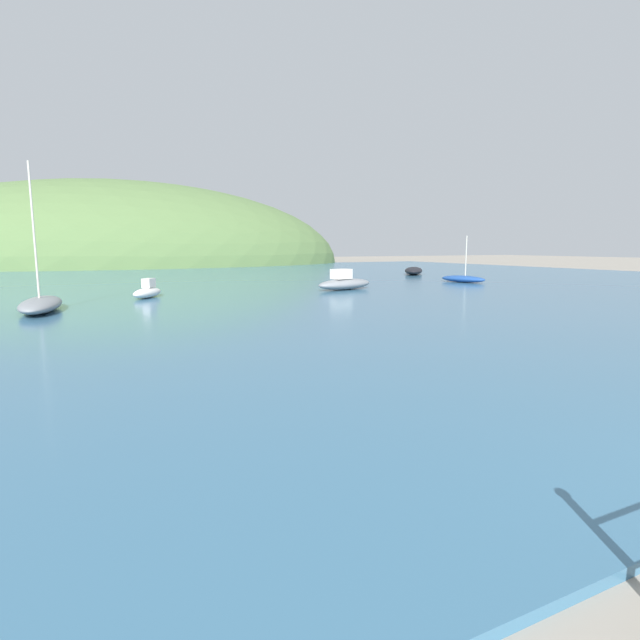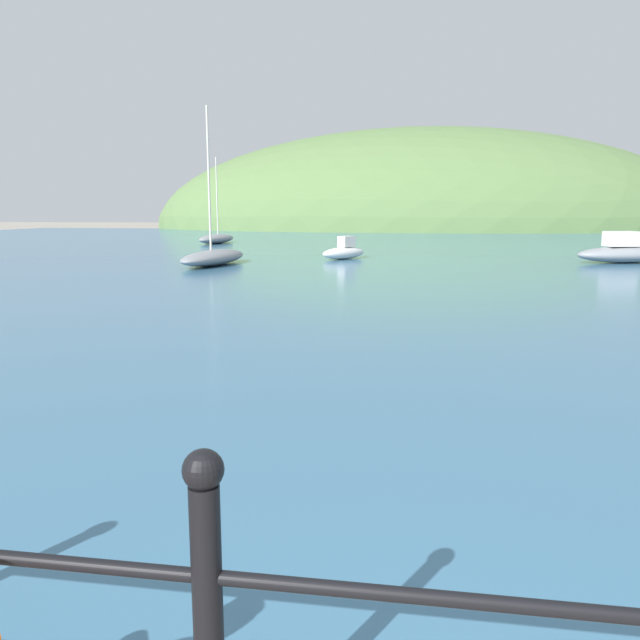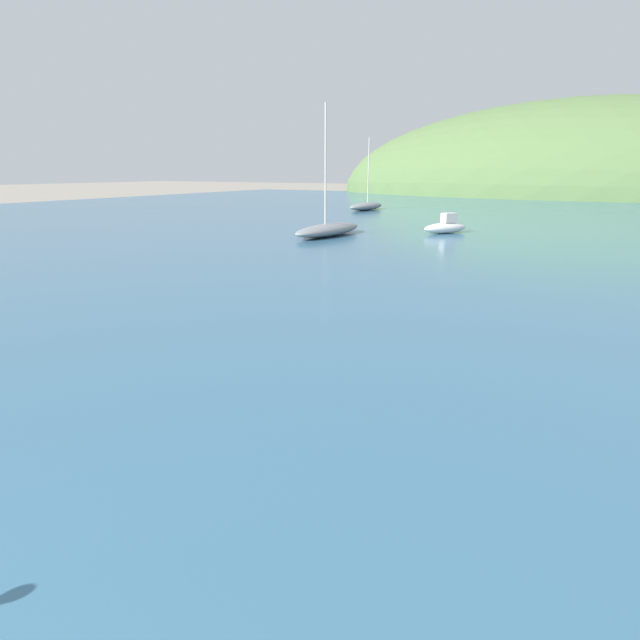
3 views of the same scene
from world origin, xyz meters
name	(u,v)px [view 2 (image 2 of 3)]	position (x,y,z in m)	size (l,w,h in m)	color
water	(424,248)	(0.00, 32.00, 0.05)	(80.00, 60.00, 0.10)	#386684
far_hillside	(422,229)	(0.00, 66.94, 0.00)	(57.10, 31.40, 20.55)	#567542
boat_white_sailboat	(626,253)	(6.80, 22.93, 0.45)	(3.81, 2.20, 1.08)	gray
boat_red_dinghy	(217,238)	(-11.36, 33.34, 0.38)	(1.55, 3.89, 4.68)	gray
boat_mid_harbor	(214,257)	(-7.02, 19.87, 0.37)	(1.66, 4.26, 5.07)	gray
boat_green_fishing	(344,252)	(-3.05, 23.10, 0.37)	(1.80, 2.16, 0.85)	silver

